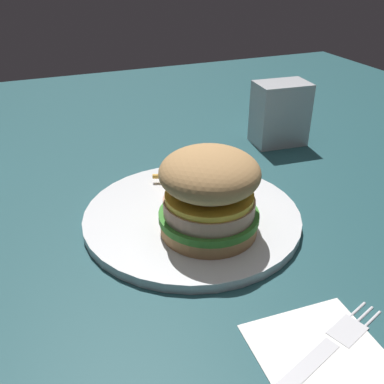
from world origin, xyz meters
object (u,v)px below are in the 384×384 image
(fries_pile, at_px, (190,186))
(napkin_dispenser, at_px, (280,114))
(sandwich, at_px, (209,192))
(napkin, at_px, (322,355))
(fork, at_px, (323,352))
(plate, at_px, (192,216))

(fries_pile, bearing_deg, napkin_dispenser, 119.02)
(sandwich, relative_size, napkin, 1.08)
(fork, bearing_deg, plate, -173.80)
(sandwich, bearing_deg, fork, 6.55)
(sandwich, relative_size, napkin_dispenser, 1.09)
(sandwich, distance_m, napkin_dispenser, 0.32)
(fries_pile, xyz_separation_m, fork, (0.30, 0.00, -0.01))
(plate, height_order, napkin, plate)
(napkin, bearing_deg, plate, -174.17)
(sandwich, height_order, fork, sandwich)
(plate, distance_m, napkin_dispenser, 0.30)
(napkin_dispenser, bearing_deg, napkin, -112.28)
(plate, bearing_deg, sandwich, 4.64)
(napkin, distance_m, fork, 0.00)
(plate, height_order, napkin_dispenser, napkin_dispenser)
(sandwich, bearing_deg, fries_pile, 170.04)
(napkin, bearing_deg, napkin_dispenser, 153.10)
(sandwich, height_order, napkin, sandwich)
(fork, bearing_deg, sandwich, -173.45)
(plate, xyz_separation_m, napkin, (0.24, 0.02, -0.01))
(sandwich, height_order, fries_pile, sandwich)
(fork, height_order, napkin_dispenser, napkin_dispenser)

